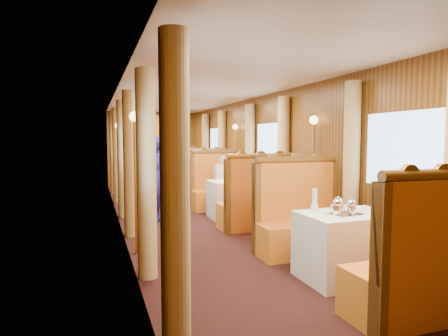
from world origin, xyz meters
name	(u,v)px	position (x,y,z in m)	size (l,w,h in m)	color
floor	(200,220)	(0.00, 0.00, 0.00)	(3.00, 12.00, 0.01)	black
ceiling	(200,90)	(0.00, 0.00, 2.50)	(3.00, 12.00, 0.01)	silver
wall_far	(153,149)	(0.00, 6.00, 1.25)	(3.00, 2.50, 0.01)	brown
wall_left	(119,157)	(-1.50, 0.00, 1.25)	(12.00, 2.50, 0.01)	brown
wall_right	(270,155)	(1.50, 0.00, 1.25)	(12.00, 2.50, 0.01)	brown
doorway_far	(153,156)	(0.00, 5.97, 1.00)	(0.80, 0.04, 2.00)	brown
table_near	(348,246)	(0.75, -3.50, 0.38)	(1.05, 0.72, 0.75)	white
banquette_near_fwd	(423,272)	(0.75, -4.51, 0.42)	(1.30, 0.55, 1.34)	#BD4515
banquette_near_aft	(301,223)	(0.75, -2.49, 0.42)	(1.30, 0.55, 1.34)	#BD4515
table_mid	(236,199)	(0.75, 0.00, 0.38)	(1.05, 0.72, 0.75)	white
banquette_mid_fwd	(257,205)	(0.75, -1.01, 0.42)	(1.30, 0.55, 1.34)	#BD4515
banquette_mid_aft	(220,190)	(0.75, 1.01, 0.42)	(1.30, 0.55, 1.34)	#BD4515
table_far	(193,181)	(0.75, 3.50, 0.38)	(1.05, 0.72, 0.75)	white
banquette_far_fwd	(202,183)	(0.75, 2.49, 0.42)	(1.30, 0.55, 1.34)	#BD4515
banquette_far_aft	(184,176)	(0.75, 4.51, 0.42)	(1.30, 0.55, 1.34)	#BD4515
tea_tray	(346,214)	(0.65, -3.58, 0.76)	(0.34, 0.26, 0.01)	silver
teapot_left	(337,209)	(0.54, -3.57, 0.82)	(0.17, 0.13, 0.14)	silver
teapot_right	(351,209)	(0.70, -3.61, 0.82)	(0.16, 0.12, 0.13)	silver
teapot_back	(338,207)	(0.63, -3.46, 0.82)	(0.17, 0.13, 0.14)	silver
fruit_plate	(382,212)	(1.07, -3.65, 0.77)	(0.21, 0.21, 0.05)	white
cup_inboard	(315,204)	(0.38, -3.39, 0.86)	(0.08, 0.08, 0.26)	white
cup_outboard	(314,203)	(0.42, -3.31, 0.86)	(0.08, 0.08, 0.26)	white
rose_vase_mid	(237,172)	(0.78, 0.01, 0.93)	(0.06, 0.06, 0.36)	silver
rose_vase_far	(194,162)	(0.79, 3.49, 0.93)	(0.06, 0.06, 0.36)	silver
window_left_near	(146,153)	(-1.49, -3.50, 1.45)	(1.20, 0.90, 0.01)	#84ADE0
curtain_left_near_a	(175,194)	(-1.38, -4.28, 1.18)	(0.22, 0.22, 2.35)	tan
curtain_left_near_b	(146,175)	(-1.38, -2.72, 1.18)	(0.22, 0.22, 2.35)	tan
window_right_near	(403,150)	(1.49, -3.50, 1.45)	(1.20, 0.90, 0.01)	#84ADE0
curtain_right_near_b	(351,169)	(1.38, -2.72, 1.18)	(0.22, 0.22, 2.35)	tan
window_left_mid	(120,146)	(-1.49, 0.00, 1.45)	(1.20, 0.90, 0.01)	#84ADE0
curtain_left_mid_a	(130,164)	(-1.38, -0.78, 1.18)	(0.22, 0.22, 2.35)	tan
curtain_left_mid_b	(123,159)	(-1.38, 0.78, 1.18)	(0.22, 0.22, 2.35)	tan
window_right_mid	(270,145)	(1.49, 0.00, 1.45)	(1.20, 0.90, 0.01)	#84ADE0
curtain_right_mid_a	(283,161)	(1.38, -0.78, 1.18)	(0.22, 0.22, 2.35)	tan
curtain_right_mid_b	(250,157)	(1.38, 0.78, 1.18)	(0.22, 0.22, 2.35)	tan
window_left_far	(111,144)	(-1.49, 3.50, 1.45)	(1.20, 0.90, 0.01)	#84ADE0
curtain_left_far_a	(117,155)	(-1.38, 2.72, 1.18)	(0.22, 0.22, 2.35)	tan
curtain_left_far_b	(114,153)	(-1.38, 4.28, 1.18)	(0.22, 0.22, 2.35)	tan
window_right_far	(217,144)	(1.49, 3.50, 1.45)	(1.20, 0.90, 0.01)	#84ADE0
curtain_right_far_a	(222,154)	(1.38, 2.72, 1.18)	(0.22, 0.22, 2.35)	tan
curtain_right_far_b	(206,152)	(1.38, 4.28, 1.18)	(0.22, 0.22, 2.35)	tan
sconce_left_fore	(135,153)	(-1.40, -1.75, 1.38)	(0.14, 0.14, 1.95)	#BF8C3F
sconce_right_fore	(313,151)	(1.40, -1.75, 1.38)	(0.14, 0.14, 1.95)	#BF8C3F
sconce_left_aft	(119,148)	(-1.40, 1.75, 1.38)	(0.14, 0.14, 1.95)	#BF8C3F
sconce_right_aft	(235,147)	(1.40, 1.75, 1.38)	(0.14, 0.14, 1.95)	#BF8C3F
steward	(155,178)	(-0.82, 0.30, 0.82)	(0.60, 0.39, 1.64)	navy
passenger	(224,177)	(0.75, 0.73, 0.74)	(0.40, 0.44, 0.76)	beige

